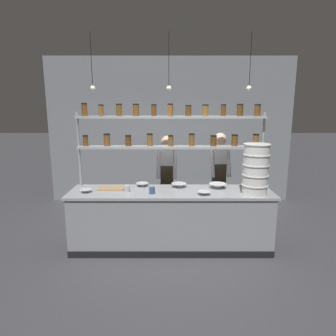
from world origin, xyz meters
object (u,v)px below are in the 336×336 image
object	(u,v)px
chef_center	(220,174)
serving_cup_by_board	(128,189)
chef_left	(168,176)
cutting_board	(113,188)
container_stack	(257,170)
prep_bowl_center_front	(219,186)
prep_bowl_near_left	(87,191)
prep_bowl_far_left	(180,185)
prep_bowl_center_back	(144,185)
serving_cup_front	(153,190)
spice_shelf_unit	(173,134)
prep_bowl_near_right	(205,193)

from	to	relation	value
chef_center	serving_cup_by_board	size ratio (longest dim) A/B	17.41
chef_left	cutting_board	size ratio (longest dim) A/B	4.22
serving_cup_by_board	container_stack	bearing A→B (deg)	-3.91
prep_bowl_center_front	cutting_board	bearing A→B (deg)	-178.48
chef_left	prep_bowl_center_front	size ratio (longest dim) A/B	6.19
prep_bowl_center_front	container_stack	bearing A→B (deg)	-34.57
prep_bowl_near_left	prep_bowl_far_left	world-z (taller)	prep_bowl_far_left
chef_center	prep_bowl_center_back	size ratio (longest dim) A/B	8.59
prep_bowl_center_front	serving_cup_by_board	world-z (taller)	serving_cup_by_board
prep_bowl_far_left	container_stack	bearing A→B (deg)	-19.35
prep_bowl_near_left	prep_bowl_far_left	distance (m)	1.44
cutting_board	serving_cup_front	xyz separation A→B (m)	(0.65, -0.26, 0.04)
chef_left	container_stack	size ratio (longest dim) A/B	2.26
prep_bowl_center_back	serving_cup_by_board	world-z (taller)	serving_cup_by_board
chef_left	prep_bowl_near_left	distance (m)	1.50
container_stack	cutting_board	world-z (taller)	container_stack
chef_center	container_stack	world-z (taller)	chef_center
prep_bowl_near_left	serving_cup_front	size ratio (longest dim) A/B	1.78
serving_cup_front	serving_cup_by_board	bearing A→B (deg)	165.72
prep_bowl_near_left	chef_center	bearing A→B (deg)	21.84
spice_shelf_unit	cutting_board	bearing A→B (deg)	-166.90
cutting_board	chef_left	bearing A→B (deg)	38.19
serving_cup_front	prep_bowl_center_front	bearing A→B (deg)	16.47
prep_bowl_near_left	serving_cup_by_board	xyz separation A→B (m)	(0.61, 0.04, 0.03)
chef_left	prep_bowl_center_back	world-z (taller)	chef_left
container_stack	serving_cup_front	world-z (taller)	container_stack
prep_bowl_near_left	prep_bowl_near_right	distance (m)	1.77
cutting_board	prep_bowl_near_right	world-z (taller)	prep_bowl_near_right
cutting_board	prep_bowl_near_left	distance (m)	0.40
spice_shelf_unit	serving_cup_by_board	bearing A→B (deg)	-150.73
serving_cup_by_board	prep_bowl_center_back	bearing A→B (deg)	56.92
serving_cup_front	cutting_board	bearing A→B (deg)	158.29
spice_shelf_unit	serving_cup_by_board	distance (m)	1.11
chef_center	serving_cup_front	world-z (taller)	chef_center
container_stack	cutting_board	xyz separation A→B (m)	(-2.16, 0.29, -0.36)
chef_center	prep_bowl_near_right	xyz separation A→B (m)	(-0.38, -0.97, -0.06)
container_stack	prep_bowl_near_left	xyz separation A→B (m)	(-2.51, 0.09, -0.35)
container_stack	cutting_board	size ratio (longest dim) A/B	1.87
chef_left	serving_cup_front	xyz separation A→B (m)	(-0.22, -0.94, -0.00)
prep_bowl_center_back	spice_shelf_unit	bearing A→B (deg)	7.89
container_stack	prep_bowl_center_front	xyz separation A→B (m)	(-0.48, 0.33, -0.34)
prep_bowl_far_left	prep_bowl_near_left	bearing A→B (deg)	-168.20
chef_left	cutting_board	distance (m)	1.10
container_stack	chef_center	bearing A→B (deg)	110.82
spice_shelf_unit	prep_bowl_near_right	world-z (taller)	spice_shelf_unit
chef_left	prep_bowl_far_left	size ratio (longest dim) A/B	7.05
prep_bowl_center_back	prep_bowl_near_right	size ratio (longest dim) A/B	1.05
chef_left	prep_bowl_center_back	distance (m)	0.66
spice_shelf_unit	prep_bowl_center_front	xyz separation A→B (m)	(0.73, -0.17, -0.81)
prep_bowl_near_right	prep_bowl_near_left	bearing A→B (deg)	176.25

